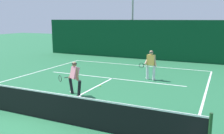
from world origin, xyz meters
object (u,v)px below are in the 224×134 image
object	(u,v)px
tennis_ball	(100,86)
player_far	(151,64)
light_pole	(133,8)
player_near	(74,77)

from	to	relation	value
tennis_ball	player_far	bearing A→B (deg)	51.95
player_far	tennis_ball	world-z (taller)	player_far
player_far	light_pole	distance (m)	10.32
player_near	light_pole	bearing A→B (deg)	-53.29
tennis_ball	light_pole	bearing A→B (deg)	101.87
player_near	player_far	size ratio (longest dim) A/B	0.92
player_far	light_pole	bearing A→B (deg)	-54.83
player_far	light_pole	world-z (taller)	light_pole
player_far	tennis_ball	bearing A→B (deg)	60.80
player_near	tennis_ball	world-z (taller)	player_near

